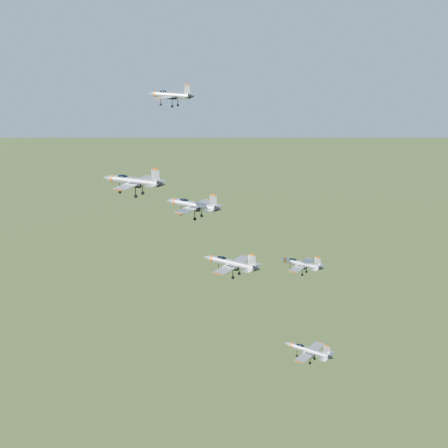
% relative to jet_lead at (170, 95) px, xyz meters
% --- Properties ---
extents(jet_lead, '(12.18, 10.06, 3.26)m').
position_rel_jet_lead_xyz_m(jet_lead, '(0.00, 0.00, 0.00)').
color(jet_lead, '#A5ABB2').
extents(jet_left_high, '(13.53, 11.22, 3.61)m').
position_rel_jet_lead_xyz_m(jet_left_high, '(12.32, -13.07, -19.86)').
color(jet_left_high, '#A5ABB2').
extents(jet_right_high, '(13.57, 11.16, 3.63)m').
position_rel_jet_lead_xyz_m(jet_right_high, '(6.71, -25.63, -12.72)').
color(jet_right_high, '#A5ABB2').
extents(jet_left_low, '(10.68, 8.90, 2.85)m').
position_rel_jet_lead_xyz_m(jet_left_low, '(32.48, -4.16, -32.28)').
color(jet_left_low, '#A5ABB2').
extents(jet_right_low, '(12.89, 10.72, 3.44)m').
position_rel_jet_lead_xyz_m(jet_right_low, '(23.53, -18.87, -28.43)').
color(jet_right_low, '#A5ABB2').
extents(jet_trail, '(10.68, 8.93, 2.86)m').
position_rel_jet_lead_xyz_m(jet_trail, '(38.97, -16.98, -44.30)').
color(jet_trail, '#A5ABB2').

